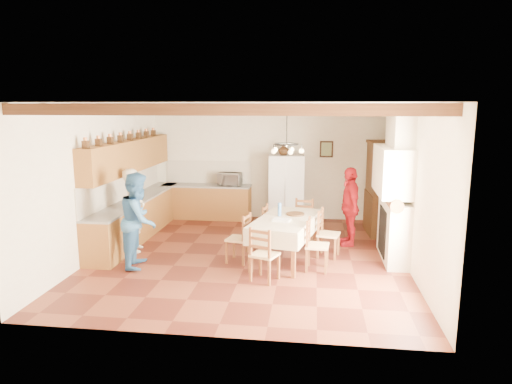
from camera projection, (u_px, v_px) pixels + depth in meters
floor at (249, 257)px, 9.09m from camera, size 6.00×6.50×0.02m
ceiling at (249, 103)px, 8.52m from camera, size 6.00×6.50×0.02m
wall_back at (266, 162)px, 11.98m from camera, size 6.00×0.02×3.00m
wall_front at (211, 226)px, 5.63m from camera, size 6.00×0.02×3.00m
wall_left at (101, 179)px, 9.18m from camera, size 0.02×6.50×3.00m
wall_right at (410, 186)px, 8.43m from camera, size 0.02×6.50×3.00m
ceiling_beams at (249, 108)px, 8.54m from camera, size 6.00×6.30×0.16m
lower_cabinets_left at (138, 218)px, 10.37m from camera, size 0.60×4.30×0.86m
lower_cabinets_back at (207, 202)px, 12.08m from camera, size 2.30×0.60×0.86m
countertop_left at (137, 199)px, 10.28m from camera, size 0.62×4.30×0.04m
countertop_back at (207, 186)px, 11.99m from camera, size 2.34×0.62×0.04m
backsplash_left at (124, 185)px, 10.26m from camera, size 0.03×4.30×0.60m
backsplash_back at (209, 172)px, 12.21m from camera, size 2.30×0.03×0.60m
upper_cabinets at (130, 156)px, 10.12m from camera, size 0.35×4.20×0.70m
fireplace at (392, 189)px, 8.68m from camera, size 0.56×1.60×2.80m
wall_picture at (326, 149)px, 11.70m from camera, size 0.34×0.03×0.42m
refrigerator at (286, 189)px, 11.54m from camera, size 0.93×0.79×1.74m
hutch at (379, 188)px, 10.55m from camera, size 0.56×1.21×2.15m
dining_table at (286, 222)px, 8.73m from camera, size 1.38×2.09×0.84m
chandelier at (287, 144)px, 8.45m from camera, size 0.47×0.47×0.03m
chair_left_near at (238, 238)px, 8.67m from camera, size 0.48×0.50×0.96m
chair_left_far at (257, 228)px, 9.39m from camera, size 0.45×0.47×0.96m
chair_right_near at (317, 245)px, 8.24m from camera, size 0.44×0.46×0.96m
chair_right_far at (329, 233)px, 8.97m from camera, size 0.48×0.50×0.96m
chair_end_near at (265, 254)px, 7.75m from camera, size 0.54×0.53×0.96m
chair_end_far at (302, 222)px, 9.86m from camera, size 0.49×0.48×0.96m
person_man at (134, 210)px, 9.30m from camera, size 0.56×0.71×1.71m
person_woman_blue at (139, 220)px, 8.41m from camera, size 0.78×0.94×1.77m
person_woman_red at (350, 206)px, 9.70m from camera, size 0.57×1.04×1.69m
microwave at (230, 179)px, 11.88m from camera, size 0.62×0.45×0.32m
fridge_vase at (284, 149)px, 11.36m from camera, size 0.30×0.30×0.27m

